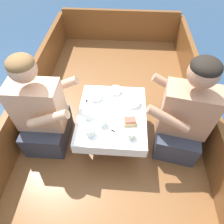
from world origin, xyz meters
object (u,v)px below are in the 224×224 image
object	(u,v)px
coffee_cup_port	(90,131)
tin_can	(131,135)
person_port	(42,114)
coffee_cup_starboard	(88,114)
coffee_cup_center	(103,122)
sandwich	(130,121)
person_starboard	(183,118)

from	to	relation	value
coffee_cup_port	tin_can	world-z (taller)	coffee_cup_port
person_port	tin_can	xyz separation A→B (m)	(0.76, -0.16, 0.00)
coffee_cup_starboard	coffee_cup_center	xyz separation A→B (m)	(0.13, -0.07, -0.00)
sandwich	coffee_cup_center	distance (m)	0.22
tin_can	sandwich	bearing A→B (deg)	94.66
sandwich	coffee_cup_center	xyz separation A→B (m)	(-0.22, -0.02, 0.00)
person_port	coffee_cup_port	distance (m)	0.46
person_port	tin_can	size ratio (longest dim) A/B	14.15
person_starboard	person_port	bearing A→B (deg)	11.57
coffee_cup_center	tin_can	size ratio (longest dim) A/B	1.38
person_starboard	coffee_cup_center	bearing A→B (deg)	17.51
person_port	person_starboard	size ratio (longest dim) A/B	0.98
sandwich	tin_can	size ratio (longest dim) A/B	1.79
sandwich	coffee_cup_port	bearing A→B (deg)	-158.88
coffee_cup_port	tin_can	bearing A→B (deg)	-1.68
coffee_cup_center	tin_can	distance (m)	0.26
person_starboard	coffee_cup_port	distance (m)	0.78
sandwich	coffee_cup_starboard	bearing A→B (deg)	171.98
coffee_cup_port	coffee_cup_starboard	world-z (taller)	coffee_cup_starboard
person_port	sandwich	size ratio (longest dim) A/B	7.90
tin_can	coffee_cup_center	bearing A→B (deg)	154.83
person_port	tin_can	world-z (taller)	person_port
person_starboard	sandwich	distance (m)	0.44
sandwich	coffee_cup_starboard	world-z (taller)	coffee_cup_starboard
person_starboard	coffee_cup_starboard	size ratio (longest dim) A/B	9.14
coffee_cup_port	coffee_cup_center	xyz separation A→B (m)	(0.09, 0.10, 0.00)
coffee_cup_port	person_starboard	bearing A→B (deg)	13.71
sandwich	coffee_cup_port	distance (m)	0.34
person_port	coffee_cup_port	world-z (taller)	person_port
person_starboard	coffee_cup_starboard	bearing A→B (deg)	11.12
person_starboard	tin_can	distance (m)	0.47
tin_can	coffee_cup_starboard	bearing A→B (deg)	153.74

